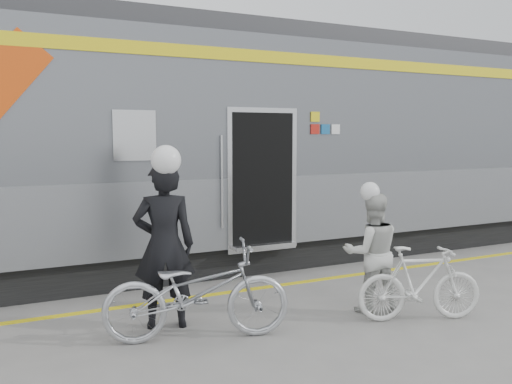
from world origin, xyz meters
TOP-DOWN VIEW (x-y plane):
  - ground at (0.00, 0.00)m, footprint 90.00×90.00m
  - train at (-1.48, 4.19)m, footprint 24.00×3.17m
  - safety_strip at (0.00, 2.15)m, footprint 24.00×0.12m
  - man at (-1.33, 1.21)m, footprint 0.81×0.64m
  - bicycle_left at (-1.13, 0.66)m, footprint 2.17×1.23m
  - woman at (1.21, 0.60)m, footprint 0.90×0.80m
  - bicycle_right at (1.51, 0.05)m, footprint 1.60×0.94m
  - helmet_man at (-1.33, 1.21)m, footprint 0.34×0.34m
  - helmet_woman at (1.21, 0.60)m, footprint 0.24×0.24m

SIDE VIEW (x-z plane):
  - ground at x=0.00m, z-range 0.00..0.00m
  - safety_strip at x=0.00m, z-range 0.00..0.01m
  - bicycle_right at x=1.51m, z-range 0.00..0.93m
  - bicycle_left at x=-1.13m, z-range 0.00..1.08m
  - woman at x=1.21m, z-range 0.00..1.53m
  - man at x=-1.33m, z-range 0.00..1.96m
  - helmet_woman at x=1.21m, z-range 1.53..1.77m
  - train at x=-1.48m, z-range 0.00..4.10m
  - helmet_man at x=-1.33m, z-range 1.96..2.29m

